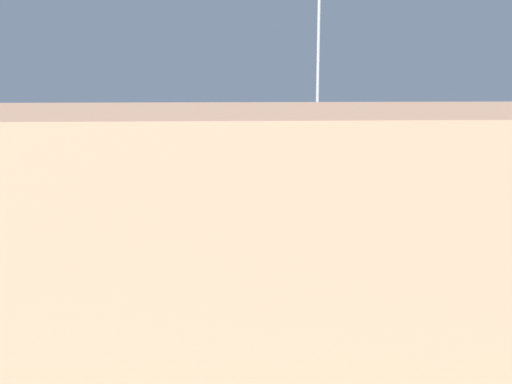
{
  "coord_description": "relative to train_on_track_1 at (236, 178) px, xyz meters",
  "views": [
    {
      "loc": [
        0.47,
        71.39,
        15.64
      ],
      "look_at": [
        -3.07,
        3.97,
        2.5
      ],
      "focal_mm": 43.69,
      "sensor_mm": 36.0,
      "label": 1
    }
  ],
  "objects": [
    {
      "name": "track_bed_1",
      "position": [
        1.1,
        -0.0,
        -2.01
      ],
      "size": [
        140.0,
        2.8,
        0.12
      ],
      "primitive_type": "cube",
      "color": "#3D3833",
      "rests_on": "ground_plane"
    },
    {
      "name": "maintenance_shed",
      "position": [
        6.73,
        43.18,
        4.68
      ],
      "size": [
        58.99,
        16.8,
        13.49
      ],
      "primitive_type": "cube",
      "color": "tan",
      "rests_on": "ground_plane"
    },
    {
      "name": "ground_plane",
      "position": [
        1.1,
        7.5,
        -2.07
      ],
      "size": [
        400.0,
        400.0,
        0.0
      ],
      "primitive_type": "plane",
      "color": "#60594F"
    },
    {
      "name": "light_mast_2",
      "position": [
        -11.62,
        -8.37,
        17.88
      ],
      "size": [
        2.8,
        0.7,
        32.04
      ],
      "color": "#9EA0A5",
      "rests_on": "ground_plane"
    },
    {
      "name": "track_bed_5",
      "position": [
        1.1,
        20.0,
        -2.01
      ],
      "size": [
        140.0,
        2.8,
        0.12
      ],
      "primitive_type": "cube",
      "color": "#3D3833",
      "rests_on": "ground_plane"
    },
    {
      "name": "track_bed_0",
      "position": [
        1.1,
        -5.0,
        -2.01
      ],
      "size": [
        140.0,
        2.8,
        0.12
      ],
      "primitive_type": "cube",
      "color": "#4C443D",
      "rests_on": "ground_plane"
    },
    {
      "name": "train_on_track_1",
      "position": [
        0.0,
        0.0,
        0.0
      ],
      "size": [
        90.6,
        3.06,
        4.4
      ],
      "color": "black",
      "rests_on": "ground_plane"
    },
    {
      "name": "signal_gantry",
      "position": [
        5.28,
        7.5,
        5.49
      ],
      "size": [
        0.7,
        30.0,
        8.8
      ],
      "color": "#4C4742",
      "rests_on": "ground_plane"
    },
    {
      "name": "track_bed_4",
      "position": [
        1.1,
        15.0,
        -2.01
      ],
      "size": [
        140.0,
        2.8,
        0.12
      ],
      "primitive_type": "cube",
      "color": "#4C443D",
      "rests_on": "ground_plane"
    },
    {
      "name": "track_bed_2",
      "position": [
        1.1,
        5.0,
        -2.01
      ],
      "size": [
        140.0,
        2.8,
        0.12
      ],
      "primitive_type": "cube",
      "color": "#3D3833",
      "rests_on": "ground_plane"
    },
    {
      "name": "track_bed_3",
      "position": [
        1.1,
        10.0,
        -2.01
      ],
      "size": [
        140.0,
        2.8,
        0.12
      ],
      "primitive_type": "cube",
      "color": "#3D3833",
      "rests_on": "ground_plane"
    },
    {
      "name": "train_on_track_2",
      "position": [
        8.21,
        5.0,
        -0.05
      ],
      "size": [
        95.6,
        3.0,
        3.8
      ],
      "color": "#A8AAB2",
      "rests_on": "ground_plane"
    },
    {
      "name": "train_on_track_3",
      "position": [
        -16.57,
        10.0,
        0.55
      ],
      "size": [
        47.2,
        3.0,
        5.0
      ],
      "color": "silver",
      "rests_on": "ground_plane"
    },
    {
      "name": "train_on_track_5",
      "position": [
        -12.48,
        20.0,
        0.55
      ],
      "size": [
        95.6,
        3.0,
        5.0
      ],
      "color": "#A8AAB2",
      "rests_on": "ground_plane"
    }
  ]
}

